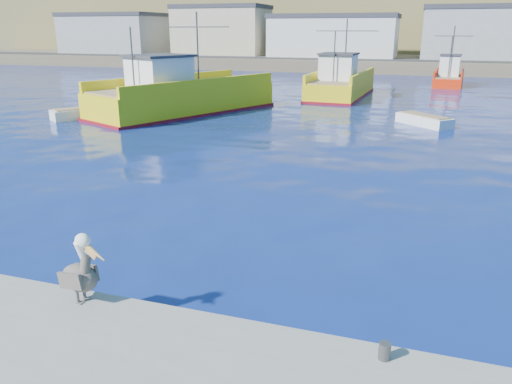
# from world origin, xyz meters

# --- Properties ---
(ground) EXTENTS (260.00, 260.00, 0.00)m
(ground) POSITION_xyz_m (0.00, 0.00, 0.00)
(ground) COLOR #071658
(ground) RESTS_ON ground
(dock_bollards) EXTENTS (36.20, 0.20, 0.30)m
(dock_bollards) POSITION_xyz_m (0.60, -3.40, 0.65)
(dock_bollards) COLOR #4C4C4C
(dock_bollards) RESTS_ON dock
(far_shore) EXTENTS (200.00, 81.00, 24.00)m
(far_shore) POSITION_xyz_m (0.00, 109.20, 8.98)
(far_shore) COLOR brown
(far_shore) RESTS_ON ground
(trawler_yellow_a) EXTENTS (9.94, 14.55, 6.84)m
(trawler_yellow_a) POSITION_xyz_m (-12.76, 21.13, 1.18)
(trawler_yellow_a) COLOR yellow
(trawler_yellow_a) RESTS_ON ground
(trawler_yellow_b) EXTENTS (5.46, 11.71, 6.54)m
(trawler_yellow_b) POSITION_xyz_m (-3.59, 33.58, 1.05)
(trawler_yellow_b) COLOR yellow
(trawler_yellow_b) RESTS_ON ground
(boat_orange) EXTENTS (3.78, 7.42, 5.94)m
(boat_orange) POSITION_xyz_m (5.69, 45.67, 0.98)
(boat_orange) COLOR red
(boat_orange) RESTS_ON ground
(skiff_left) EXTENTS (3.46, 4.09, 0.87)m
(skiff_left) POSITION_xyz_m (-17.97, 17.11, 0.28)
(skiff_left) COLOR silver
(skiff_left) RESTS_ON ground
(skiff_mid) EXTENTS (3.51, 3.48, 0.80)m
(skiff_mid) POSITION_xyz_m (3.48, 21.51, 0.25)
(skiff_mid) COLOR silver
(skiff_mid) RESTS_ON ground
(pelican) EXTENTS (1.21, 0.60, 1.49)m
(pelican) POSITION_xyz_m (-2.82, -3.39, 1.13)
(pelican) COLOR #595451
(pelican) RESTS_ON dock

